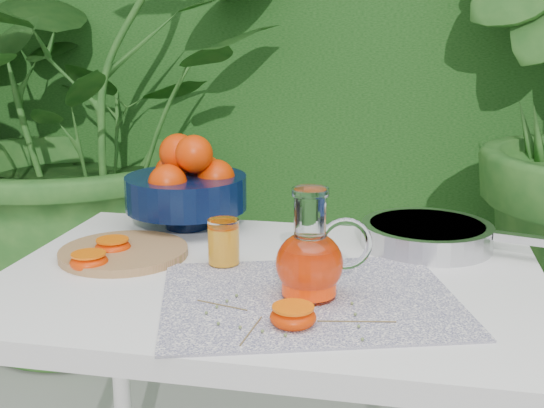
% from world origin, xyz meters
% --- Properties ---
extents(hedge_backdrop, '(8.00, 1.65, 2.50)m').
position_xyz_m(hedge_backdrop, '(0.06, 2.06, 1.19)').
color(hedge_backdrop, '#133F12').
rests_on(hedge_backdrop, ground).
extents(potted_plant_left, '(2.45, 2.45, 1.75)m').
position_xyz_m(potted_plant_left, '(-1.02, 1.28, 0.87)').
color(potted_plant_left, '#225A1E').
rests_on(potted_plant_left, ground).
extents(white_table, '(1.00, 0.70, 0.75)m').
position_xyz_m(white_table, '(-0.04, 0.04, 0.67)').
color(white_table, white).
rests_on(white_table, ground).
extents(placemat, '(0.58, 0.51, 0.00)m').
position_xyz_m(placemat, '(0.05, -0.06, 0.75)').
color(placemat, '#0B0E3F').
rests_on(placemat, white_table).
extents(cutting_board, '(0.29, 0.29, 0.02)m').
position_xyz_m(cutting_board, '(-0.35, 0.08, 0.76)').
color(cutting_board, '#A7724B').
rests_on(cutting_board, white_table).
extents(fruit_bowl, '(0.34, 0.34, 0.22)m').
position_xyz_m(fruit_bowl, '(-0.28, 0.31, 0.85)').
color(fruit_bowl, black).
rests_on(fruit_bowl, white_table).
extents(juice_pitcher, '(0.17, 0.13, 0.19)m').
position_xyz_m(juice_pitcher, '(0.05, -0.06, 0.82)').
color(juice_pitcher, white).
rests_on(juice_pitcher, white_table).
extents(juice_tumbler, '(0.07, 0.07, 0.09)m').
position_xyz_m(juice_tumbler, '(-0.13, 0.07, 0.80)').
color(juice_tumbler, white).
rests_on(juice_tumbler, white_table).
extents(saute_pan, '(0.50, 0.33, 0.05)m').
position_xyz_m(saute_pan, '(0.25, 0.27, 0.78)').
color(saute_pan, '#BCBCC1').
rests_on(saute_pan, white_table).
extents(orange_halves, '(0.51, 0.35, 0.04)m').
position_xyz_m(orange_halves, '(-0.23, -0.03, 0.77)').
color(orange_halves, red).
rests_on(orange_halves, white_table).
extents(thyme_sprigs, '(0.33, 0.18, 0.01)m').
position_xyz_m(thyme_sprigs, '(0.02, -0.16, 0.76)').
color(thyme_sprigs, brown).
rests_on(thyme_sprigs, white_table).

